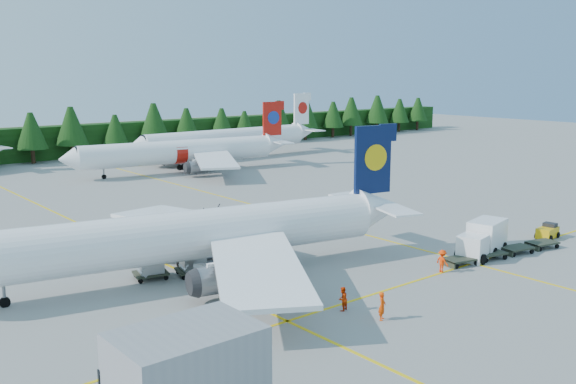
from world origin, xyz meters
TOP-DOWN VIEW (x-y plane):
  - ground at (0.00, 0.00)m, footprint 320.00×320.00m
  - taxi_stripe_a at (-14.00, 20.00)m, footprint 0.25×120.00m
  - taxi_stripe_b at (6.00, 20.00)m, footprint 0.25×120.00m
  - taxi_stripe_cross at (0.00, -6.00)m, footprint 80.00×0.25m
  - treeline_hedge at (0.00, 82.00)m, footprint 220.00×4.00m
  - airliner_navy at (-15.78, 5.76)m, footprint 38.09×31.03m
  - airliner_red at (11.19, 52.87)m, footprint 36.93×30.19m
  - airliner_far_right at (25.59, 61.31)m, footprint 39.75×4.77m
  - airstairs at (-11.90, 5.66)m, footprint 5.08×6.89m
  - service_truck at (8.54, -5.11)m, footprint 6.47×3.50m
  - baggage_tug at (18.60, -5.67)m, footprint 2.64×1.63m
  - dolly_train at (9.90, -6.40)m, footprint 13.11×3.83m
  - uld_pair at (-15.24, 6.70)m, footprint 5.90×3.83m
  - crew_a at (-9.11, -9.66)m, footprint 0.81×0.73m
  - crew_b at (-9.96, -6.89)m, footprint 0.93×0.80m
  - crew_c at (2.04, -5.90)m, footprint 0.61×0.82m

SIDE VIEW (x-z plane):
  - ground at x=0.00m, z-range 0.00..0.00m
  - taxi_stripe_a at x=-14.00m, z-range 0.00..0.01m
  - taxi_stripe_b at x=6.00m, z-range 0.00..0.01m
  - taxi_stripe_cross at x=0.00m, z-range 0.00..0.01m
  - dolly_train at x=9.90m, z-range 0.43..0.59m
  - baggage_tug at x=18.60m, z-range -0.01..1.32m
  - crew_b at x=-9.96m, z-range 0.00..1.65m
  - airstairs at x=-11.90m, z-range -1.16..2.95m
  - crew_c at x=2.04m, z-range 0.00..1.84m
  - crew_a at x=-9.11m, z-range 0.00..1.87m
  - uld_pair at x=-15.24m, z-range 0.34..2.28m
  - service_truck at x=8.54m, z-range -0.01..2.94m
  - treeline_hedge at x=0.00m, z-range 0.00..6.00m
  - airliner_red at x=11.19m, z-range -2.15..8.63m
  - airliner_navy at x=-15.78m, z-range -2.23..8.96m
  - airliner_far_right at x=25.59m, z-range -2.16..9.40m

